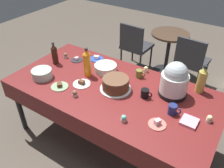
{
  "coord_description": "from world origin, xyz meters",
  "views": [
    {
      "loc": [
        1.07,
        -1.63,
        2.18
      ],
      "look_at": [
        0.0,
        0.0,
        0.8
      ],
      "focal_mm": 37.27,
      "sensor_mm": 36.0,
      "label": 1
    }
  ],
  "objects_px": {
    "glass_salad_bowl": "(42,74)",
    "dessert_plate_charcoal": "(77,60)",
    "dessert_plate_cobalt": "(96,58)",
    "cupcake_berry": "(124,118)",
    "cupcake_rose": "(75,94)",
    "dessert_plate_coral": "(157,123)",
    "potluck_table": "(112,93)",
    "soda_bottle_orange_juice": "(87,63)",
    "frosted_layer_cake": "(115,84)",
    "slow_cooker": "(174,80)",
    "cupcake_vanilla": "(66,56)",
    "maroon_chair_right": "(191,59)",
    "soda_bottle_cola": "(55,54)",
    "coffee_mug_black": "(145,93)",
    "ceramic_snack_bowl": "(106,68)",
    "coffee_mug_olive": "(139,74)",
    "soda_bottle_ginger_ale": "(202,80)",
    "cupcake_mint": "(146,69)",
    "dessert_plate_white": "(82,83)",
    "round_cafe_table": "(169,46)",
    "dessert_plate_sage": "(60,86)",
    "coffee_mug_navy": "(173,109)",
    "maroon_chair_left": "(135,44)",
    "cupcake_lemon": "(209,119)"
  },
  "relations": [
    {
      "from": "dessert_plate_cobalt",
      "to": "soda_bottle_cola",
      "type": "height_order",
      "value": "soda_bottle_cola"
    },
    {
      "from": "ceramic_snack_bowl",
      "to": "soda_bottle_ginger_ale",
      "type": "xyz_separation_m",
      "value": [
        1.01,
        0.21,
        0.1
      ]
    },
    {
      "from": "coffee_mug_black",
      "to": "cupcake_berry",
      "type": "bearing_deg",
      "value": -90.26
    },
    {
      "from": "frosted_layer_cake",
      "to": "round_cafe_table",
      "type": "relative_size",
      "value": 0.45
    },
    {
      "from": "soda_bottle_orange_juice",
      "to": "maroon_chair_right",
      "type": "xyz_separation_m",
      "value": [
        0.76,
        1.48,
        -0.41
      ]
    },
    {
      "from": "potluck_table",
      "to": "soda_bottle_orange_juice",
      "type": "distance_m",
      "value": 0.43
    },
    {
      "from": "dessert_plate_sage",
      "to": "soda_bottle_orange_juice",
      "type": "height_order",
      "value": "soda_bottle_orange_juice"
    },
    {
      "from": "frosted_layer_cake",
      "to": "dessert_plate_sage",
      "type": "distance_m",
      "value": 0.59
    },
    {
      "from": "dessert_plate_cobalt",
      "to": "coffee_mug_olive",
      "type": "height_order",
      "value": "coffee_mug_olive"
    },
    {
      "from": "soda_bottle_cola",
      "to": "round_cafe_table",
      "type": "height_order",
      "value": "soda_bottle_cola"
    },
    {
      "from": "cupcake_berry",
      "to": "cupcake_mint",
      "type": "bearing_deg",
      "value": 103.62
    },
    {
      "from": "potluck_table",
      "to": "cupcake_rose",
      "type": "relative_size",
      "value": 32.59
    },
    {
      "from": "cupcake_mint",
      "to": "coffee_mug_black",
      "type": "bearing_deg",
      "value": -64.67
    },
    {
      "from": "dessert_plate_white",
      "to": "coffee_mug_black",
      "type": "relative_size",
      "value": 1.57
    },
    {
      "from": "dessert_plate_coral",
      "to": "dessert_plate_charcoal",
      "type": "height_order",
      "value": "dessert_plate_coral"
    },
    {
      "from": "cupcake_vanilla",
      "to": "maroon_chair_right",
      "type": "bearing_deg",
      "value": 46.84
    },
    {
      "from": "coffee_mug_olive",
      "to": "soda_bottle_orange_juice",
      "type": "bearing_deg",
      "value": -150.88
    },
    {
      "from": "glass_salad_bowl",
      "to": "dessert_plate_coral",
      "type": "relative_size",
      "value": 1.43
    },
    {
      "from": "cupcake_rose",
      "to": "soda_bottle_ginger_ale",
      "type": "height_order",
      "value": "soda_bottle_ginger_ale"
    },
    {
      "from": "soda_bottle_ginger_ale",
      "to": "round_cafe_table",
      "type": "relative_size",
      "value": 0.42
    },
    {
      "from": "dessert_plate_cobalt",
      "to": "cupcake_berry",
      "type": "relative_size",
      "value": 2.55
    },
    {
      "from": "soda_bottle_orange_juice",
      "to": "coffee_mug_olive",
      "type": "height_order",
      "value": "soda_bottle_orange_juice"
    },
    {
      "from": "cupcake_rose",
      "to": "coffee_mug_navy",
      "type": "xyz_separation_m",
      "value": [
        0.9,
        0.29,
        0.02
      ]
    },
    {
      "from": "soda_bottle_cola",
      "to": "coffee_mug_black",
      "type": "height_order",
      "value": "soda_bottle_cola"
    },
    {
      "from": "cupcake_mint",
      "to": "cupcake_berry",
      "type": "bearing_deg",
      "value": -76.38
    },
    {
      "from": "ceramic_snack_bowl",
      "to": "round_cafe_table",
      "type": "xyz_separation_m",
      "value": [
        0.19,
        1.53,
        -0.3
      ]
    },
    {
      "from": "frosted_layer_cake",
      "to": "slow_cooker",
      "type": "distance_m",
      "value": 0.58
    },
    {
      "from": "glass_salad_bowl",
      "to": "dessert_plate_charcoal",
      "type": "bearing_deg",
      "value": 82.85
    },
    {
      "from": "dessert_plate_white",
      "to": "dessert_plate_charcoal",
      "type": "relative_size",
      "value": 1.29
    },
    {
      "from": "dessert_plate_charcoal",
      "to": "coffee_mug_navy",
      "type": "relative_size",
      "value": 1.2
    },
    {
      "from": "soda_bottle_cola",
      "to": "coffee_mug_olive",
      "type": "bearing_deg",
      "value": 16.16
    },
    {
      "from": "cupcake_mint",
      "to": "maroon_chair_right",
      "type": "xyz_separation_m",
      "value": [
        0.24,
        1.06,
        -0.29
      ]
    },
    {
      "from": "glass_salad_bowl",
      "to": "maroon_chair_left",
      "type": "bearing_deg",
      "value": 83.73
    },
    {
      "from": "maroon_chair_right",
      "to": "dessert_plate_cobalt",
      "type": "bearing_deg",
      "value": -128.26
    },
    {
      "from": "cupcake_mint",
      "to": "round_cafe_table",
      "type": "bearing_deg",
      "value": 98.87
    },
    {
      "from": "round_cafe_table",
      "to": "cupcake_rose",
      "type": "bearing_deg",
      "value": -94.97
    },
    {
      "from": "dessert_plate_sage",
      "to": "coffee_mug_navy",
      "type": "bearing_deg",
      "value": 12.53
    },
    {
      "from": "cupcake_vanilla",
      "to": "coffee_mug_olive",
      "type": "relative_size",
      "value": 0.6
    },
    {
      "from": "soda_bottle_ginger_ale",
      "to": "maroon_chair_right",
      "type": "height_order",
      "value": "soda_bottle_ginger_ale"
    },
    {
      "from": "maroon_chair_left",
      "to": "cupcake_lemon",
      "type": "bearing_deg",
      "value": -44.34
    },
    {
      "from": "cupcake_rose",
      "to": "ceramic_snack_bowl",
      "type": "bearing_deg",
      "value": 90.92
    },
    {
      "from": "cupcake_rose",
      "to": "dessert_plate_coral",
      "type": "bearing_deg",
      "value": 5.73
    },
    {
      "from": "ceramic_snack_bowl",
      "to": "dessert_plate_cobalt",
      "type": "height_order",
      "value": "ceramic_snack_bowl"
    },
    {
      "from": "cupcake_mint",
      "to": "coffee_mug_olive",
      "type": "distance_m",
      "value": 0.14
    },
    {
      "from": "cupcake_vanilla",
      "to": "soda_bottle_orange_juice",
      "type": "distance_m",
      "value": 0.52
    },
    {
      "from": "dessert_plate_sage",
      "to": "soda_bottle_cola",
      "type": "height_order",
      "value": "soda_bottle_cola"
    },
    {
      "from": "dessert_plate_coral",
      "to": "coffee_mug_black",
      "type": "bearing_deg",
      "value": 132.64
    },
    {
      "from": "glass_salad_bowl",
      "to": "dessert_plate_cobalt",
      "type": "bearing_deg",
      "value": 69.16
    },
    {
      "from": "potluck_table",
      "to": "soda_bottle_orange_juice",
      "type": "xyz_separation_m",
      "value": [
        -0.36,
        0.06,
        0.22
      ]
    },
    {
      "from": "cupcake_rose",
      "to": "coffee_mug_olive",
      "type": "xyz_separation_m",
      "value": [
        0.37,
        0.66,
        0.01
      ]
    }
  ]
}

